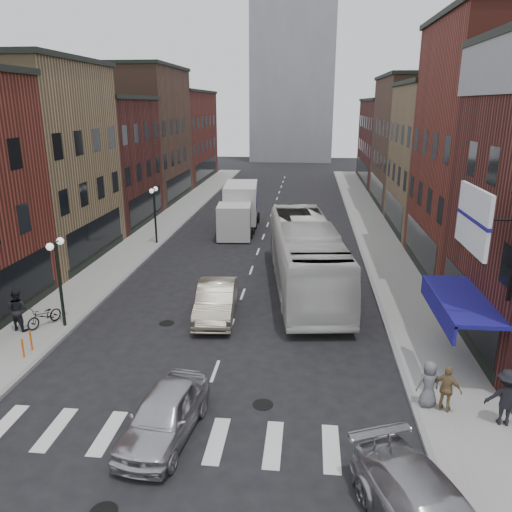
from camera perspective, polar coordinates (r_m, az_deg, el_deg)
The scene contains 28 objects.
ground at distance 18.56m, azimuth -5.28°, elevation -14.50°, with size 160.00×160.00×0.00m, color black.
sidewalk_left at distance 40.46m, azimuth -11.12°, elevation 2.96°, with size 3.00×74.00×0.15m, color gray.
sidewalk_right at distance 39.05m, azimuth 13.51°, elevation 2.30°, with size 3.00×74.00×0.15m, color gray.
curb_left at distance 40.06m, azimuth -9.06°, elevation 2.82°, with size 0.20×74.00×0.16m, color gray.
curb_right at distance 38.89m, azimuth 11.31°, elevation 2.27°, with size 0.20×74.00×0.16m, color gray.
crosswalk_stripes at distance 16.14m, azimuth -7.46°, elevation -20.00°, with size 12.00×2.20×0.01m, color silver.
bldg_left_mid_a at distance 34.88m, azimuth -26.02°, elevation 9.52°, with size 10.30×10.20×12.30m.
bldg_left_mid_b at distance 43.75m, azimuth -19.03°, elevation 10.17°, with size 10.30×10.20×10.30m.
bldg_left_far_a at distance 53.79m, azimuth -14.25°, elevation 13.29°, with size 10.30×12.20×13.30m.
bldg_left_far_b at distance 67.15m, azimuth -10.06°, elevation 13.33°, with size 10.30×16.20×11.30m.
bldg_right_mid_b at distance 41.38m, azimuth 22.80°, elevation 10.14°, with size 10.30×10.20×11.30m.
bldg_right_far_a at distance 51.94m, azimuth 19.49°, elevation 12.18°, with size 10.30×12.20×12.30m.
bldg_right_far_b at distance 65.69m, azimuth 16.67°, elevation 12.38°, with size 10.30×16.20×10.30m.
awning_blue at distance 20.12m, azimuth 21.91°, elevation -4.80°, with size 1.80×5.00×0.78m.
billboard_sign at distance 17.21m, azimuth 23.83°, elevation 3.66°, with size 1.52×3.00×3.70m.
distant_tower at distance 94.79m, azimuth 4.42°, elevation 26.28°, with size 14.00×14.00×50.00m, color #9399A0.
streetlamp_near at distance 23.24m, azimuth -21.70°, elevation -1.16°, with size 0.32×1.22×4.11m.
streetlamp_far at distance 35.80m, azimuth -11.53°, elevation 5.78°, with size 0.32×1.22×4.11m.
bike_rack at distance 22.00m, azimuth -24.70°, elevation -9.18°, with size 0.08×0.68×0.80m.
box_truck at distance 39.37m, azimuth -1.93°, elevation 5.40°, with size 2.93×8.36×3.56m.
transit_bus at distance 26.99m, azimuth 5.69°, elevation 0.04°, with size 3.08×13.18×3.67m, color silver.
sedan_left_near at distance 15.95m, azimuth -10.44°, elevation -17.37°, with size 1.76×4.38×1.49m, color silver.
sedan_left_far at distance 23.62m, azimuth -4.59°, elevation -5.10°, with size 1.72×4.94×1.63m, color #BEB59A.
parked_bicycle at distance 24.33m, azimuth -23.03°, elevation -6.32°, with size 0.61×1.74×0.92m, color black.
ped_left_solo at distance 24.19m, azimuth -25.58°, elevation -5.55°, with size 0.91×0.53×1.88m, color black.
ped_right_a at distance 17.63m, azimuth 26.69°, elevation -14.23°, with size 1.19×0.59×1.84m, color black.
ped_right_b at distance 17.61m, azimuth 20.99°, elevation -13.99°, with size 0.93×0.46×1.58m, color olive.
ped_right_c at distance 17.69m, azimuth 19.13°, elevation -13.63°, with size 0.78×0.50×1.59m, color slate.
Camera 1 is at (3.30, -15.49, 9.68)m, focal length 35.00 mm.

